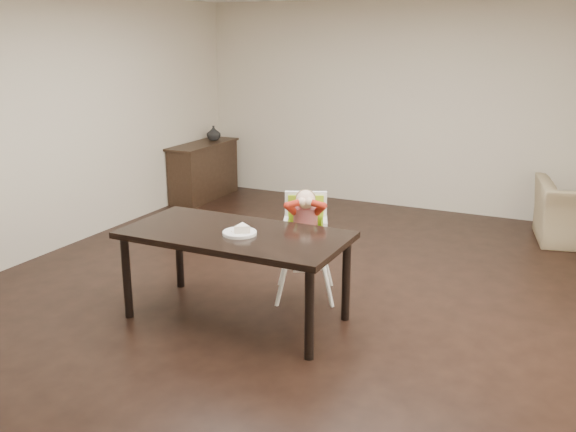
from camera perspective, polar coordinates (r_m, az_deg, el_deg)
name	(u,v)px	position (r m, az deg, el deg)	size (l,w,h in m)	color
ground	(303,300)	(5.75, 1.35, -7.44)	(7.00, 7.00, 0.00)	black
room_walls	(305,88)	(5.29, 1.48, 11.32)	(6.02, 7.02, 2.71)	beige
dining_table	(235,241)	(5.17, -4.72, -2.27)	(1.80, 0.90, 0.75)	black
high_chair	(306,221)	(5.63, 1.57, -0.46)	(0.54, 0.54, 0.98)	white
plate	(241,231)	(5.07, -4.24, -1.35)	(0.29, 0.29, 0.08)	white
sideboard	(204,171)	(9.19, -7.50, 4.01)	(0.44, 1.26, 0.79)	black
vase	(214,133)	(9.34, -6.63, 7.31)	(0.20, 0.21, 0.20)	#99999E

